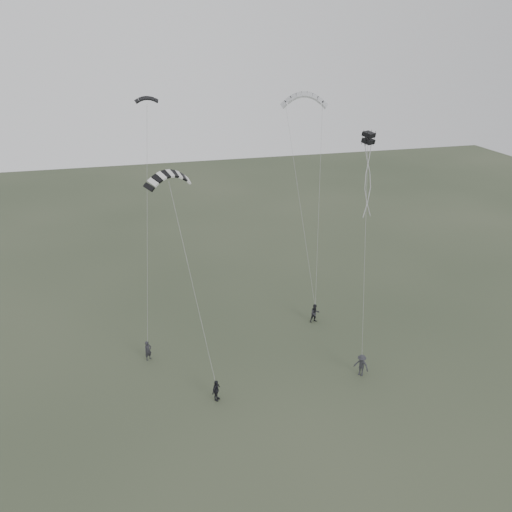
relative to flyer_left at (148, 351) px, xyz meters
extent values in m
plane|color=#333E2A|center=(7.46, -4.48, -0.81)|extent=(140.00, 140.00, 0.00)
imported|color=#232328|center=(0.00, 0.00, 0.00)|extent=(0.71, 0.65, 1.62)
imported|color=black|center=(14.47, 2.03, 0.05)|extent=(0.90, 0.73, 1.72)
imported|color=black|center=(4.26, -5.95, -0.01)|extent=(0.89, 0.97, 1.60)
imported|color=#2B2B30|center=(15.11, -5.90, 0.07)|extent=(1.23, 1.28, 1.75)
camera|label=1|loc=(0.06, -33.28, 22.31)|focal=35.00mm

